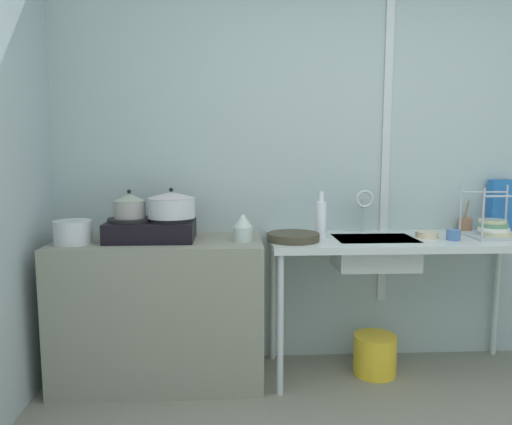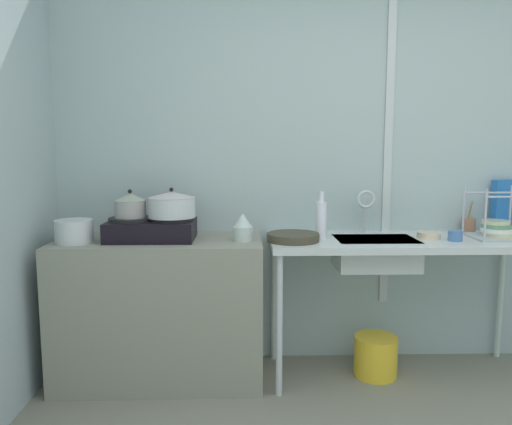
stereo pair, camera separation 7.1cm
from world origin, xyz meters
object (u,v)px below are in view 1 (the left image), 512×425
object	(u,v)px
frying_pan	(293,237)
small_bowl_on_drainboard	(427,235)
pot_on_left_burner	(130,206)
utensil_jar	(465,224)
dish_rack	(494,228)
cup_by_rack	(453,235)
pot_beside_stove	(73,232)
sink_basin	(374,253)
bottle_by_sink	(321,219)
stove	(151,229)
cereal_box	(500,205)
faucet	(364,204)
percolator	(243,228)
pot_on_right_burner	(171,205)
bucket_on_floor	(375,355)

from	to	relation	value
frying_pan	small_bowl_on_drainboard	world-z (taller)	frying_pan
pot_on_left_burner	utensil_jar	distance (m)	2.09
dish_rack	cup_by_rack	distance (m)	0.30
cup_by_rack	utensil_jar	xyz separation A→B (m)	(0.22, 0.30, 0.01)
pot_on_left_burner	pot_beside_stove	xyz separation A→B (m)	(-0.29, -0.09, -0.14)
sink_basin	bottle_by_sink	size ratio (longest dim) A/B	1.69
stove	cereal_box	size ratio (longest dim) A/B	1.50
faucet	dish_rack	world-z (taller)	dish_rack
pot_beside_stove	cup_by_rack	distance (m)	2.15
stove	bottle_by_sink	bearing A→B (deg)	-0.09
percolator	cereal_box	bearing A→B (deg)	9.58
faucet	utensil_jar	distance (m)	0.70
pot_on_right_burner	frying_pan	bearing A→B (deg)	-5.26
pot_beside_stove	sink_basin	world-z (taller)	pot_beside_stove
bucket_on_floor	faucet	bearing A→B (deg)	106.42
small_bowl_on_drainboard	cereal_box	bearing A→B (deg)	21.82
pot_on_right_burner	cup_by_rack	xyz separation A→B (m)	(1.62, -0.09, -0.17)
utensil_jar	dish_rack	bearing A→B (deg)	-71.67
small_bowl_on_drainboard	bucket_on_floor	bearing A→B (deg)	-177.76
cup_by_rack	bottle_by_sink	xyz separation A→B (m)	(-0.76, 0.08, 0.09)
faucet	dish_rack	xyz separation A→B (m)	(0.75, -0.15, -0.14)
pot_on_left_burner	bottle_by_sink	size ratio (longest dim) A/B	0.66
frying_pan	utensil_jar	world-z (taller)	utensil_jar
sink_basin	faucet	xyz separation A→B (m)	(-0.02, 0.16, 0.27)
faucet	cup_by_rack	world-z (taller)	faucet
stove	dish_rack	size ratio (longest dim) A/B	1.60
dish_rack	bucket_on_floor	xyz separation A→B (m)	(-0.70, -0.01, -0.77)
pot_on_right_burner	pot_beside_stove	xyz separation A→B (m)	(-0.53, -0.09, -0.14)
utensil_jar	bucket_on_floor	bearing A→B (deg)	-160.11
sink_basin	pot_beside_stove	bearing A→B (deg)	-177.20
sink_basin	dish_rack	distance (m)	0.74
pot_on_left_burner	bucket_on_floor	world-z (taller)	pot_on_left_burner
stove	pot_on_left_burner	size ratio (longest dim) A/B	2.72
frying_pan	sink_basin	bearing A→B (deg)	6.77
percolator	dish_rack	bearing A→B (deg)	2.18
pot_on_left_burner	pot_on_right_burner	bearing A→B (deg)	-0.00
cup_by_rack	utensil_jar	bearing A→B (deg)	54.38
faucet	cereal_box	size ratio (longest dim) A/B	0.83
pot_on_left_burner	pot_beside_stove	distance (m)	0.34
bottle_by_sink	sink_basin	bearing A→B (deg)	-0.85
faucet	frying_pan	world-z (taller)	faucet
cup_by_rack	cereal_box	world-z (taller)	cereal_box
stove	small_bowl_on_drainboard	world-z (taller)	stove
cup_by_rack	small_bowl_on_drainboard	xyz separation A→B (m)	(-0.12, 0.09, -0.01)
stove	frying_pan	bearing A→B (deg)	-4.50
pot_on_right_burner	dish_rack	world-z (taller)	same
dish_rack	small_bowl_on_drainboard	xyz separation A→B (m)	(-0.41, -0.00, -0.03)
pot_beside_stove	utensil_jar	distance (m)	2.39
small_bowl_on_drainboard	pot_on_right_burner	bearing A→B (deg)	180.00
percolator	small_bowl_on_drainboard	world-z (taller)	percolator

